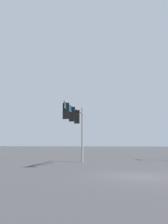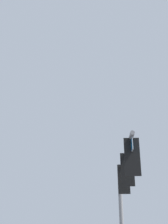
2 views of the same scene
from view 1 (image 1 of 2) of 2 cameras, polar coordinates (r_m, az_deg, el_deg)
name	(u,v)px [view 1 (image 1 of 2)]	position (r m, az deg, el deg)	size (l,w,h in m)	color
ground_plane	(138,176)	(13.35, 14.04, -15.99)	(400.00, 400.00, 0.00)	#38383A
signal_pole_near	(76,120)	(20.31, -2.15, -1.98)	(6.94, 1.15, 5.68)	gray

